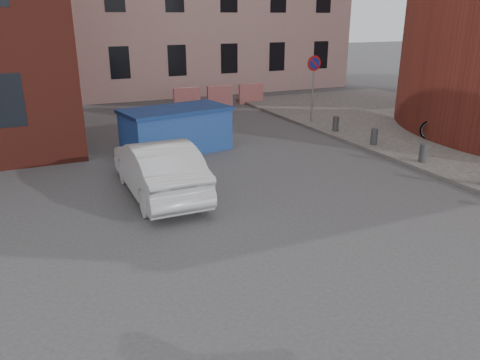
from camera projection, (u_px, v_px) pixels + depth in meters
name	position (u px, v px, depth m)	size (l,w,h in m)	color
ground	(313.00, 256.00, 8.71)	(120.00, 120.00, 0.00)	#38383A
no_parking_sign	(313.00, 75.00, 18.53)	(0.60, 0.09, 2.65)	gray
bollards	(423.00, 153.00, 13.84)	(0.22, 9.02, 0.55)	#3A3A3D
barriers	(220.00, 96.00, 23.07)	(4.70, 0.18, 1.00)	red
dumpster	(176.00, 130.00, 15.25)	(3.68, 2.34, 1.43)	navy
silver_car	(158.00, 168.00, 11.53)	(1.46, 4.19, 1.38)	#B2B4BA
bicycle	(445.00, 124.00, 16.51)	(0.66, 1.91, 1.00)	black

